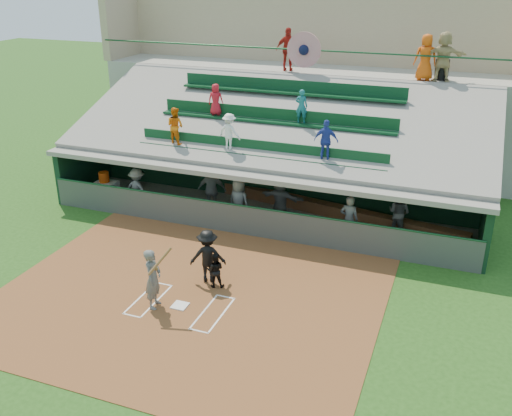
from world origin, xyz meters
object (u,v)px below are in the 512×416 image
at_px(trash_bin, 442,70).
at_px(home_plate, 180,306).
at_px(batter_at_plate, 153,278).
at_px(water_cooler, 104,177).
at_px(catcher, 215,270).
at_px(white_table, 107,190).

bearing_deg(trash_bin, home_plate, -114.37).
height_order(home_plate, batter_at_plate, batter_at_plate).
bearing_deg(water_cooler, batter_at_plate, -46.81).
distance_m(catcher, water_cooler, 8.54).
xyz_separation_m(catcher, trash_bin, (5.19, 11.20, 4.45)).
relative_size(batter_at_plate, water_cooler, 4.69).
relative_size(home_plate, water_cooler, 1.03).
bearing_deg(water_cooler, trash_bin, 27.77).
bearing_deg(water_cooler, white_table, 36.11).
bearing_deg(home_plate, trash_bin, 65.63).
distance_m(batter_at_plate, catcher, 2.00).
bearing_deg(home_plate, white_table, 136.89).
xyz_separation_m(home_plate, batter_at_plate, (-0.66, -0.24, 0.88)).
height_order(white_table, trash_bin, trash_bin).
distance_m(home_plate, catcher, 1.54).
bearing_deg(trash_bin, white_table, -152.27).
relative_size(water_cooler, trash_bin, 0.50).
distance_m(white_table, water_cooler, 0.58).
bearing_deg(white_table, trash_bin, 27.30).
xyz_separation_m(batter_at_plate, white_table, (-5.88, 6.37, -0.50)).
height_order(batter_at_plate, catcher, batter_at_plate).
bearing_deg(home_plate, batter_at_plate, -159.85).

